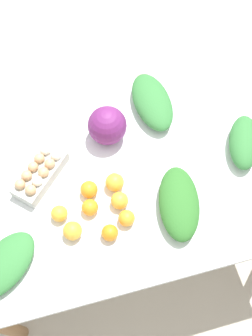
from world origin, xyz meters
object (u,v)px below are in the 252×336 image
(greens_bunch_beet_tops, at_px, (4,265))
(orange_5, at_px, (59,214))
(orange_6, at_px, (72,231))
(orange_1, at_px, (115,182))
(greens_bunch_scallion, at_px, (244,142))
(orange_0, at_px, (90,207))
(egg_carton, at_px, (40,173))
(orange_4, at_px, (89,189))
(greens_bunch_dandelion, at_px, (179,203))
(orange_7, at_px, (127,218))
(cabbage_purple, at_px, (107,126))
(greens_bunch_chard, at_px, (152,102))
(orange_3, at_px, (120,200))
(orange_2, at_px, (110,233))

(greens_bunch_beet_tops, xyz_separation_m, orange_5, (0.23, 0.15, -0.00))
(orange_6, bearing_deg, orange_1, 37.45)
(greens_bunch_scallion, bearing_deg, orange_0, -170.38)
(egg_carton, xyz_separation_m, orange_4, (0.18, -0.12, -0.01))
(greens_bunch_beet_tops, relative_size, orange_5, 4.27)
(greens_bunch_dandelion, distance_m, orange_7, 0.22)
(orange_7, bearing_deg, greens_bunch_scallion, 19.12)
(orange_0, xyz_separation_m, orange_7, (0.13, -0.08, -0.00))
(egg_carton, relative_size, orange_0, 4.02)
(greens_bunch_scallion, xyz_separation_m, greens_bunch_beet_tops, (-1.06, -0.26, -0.01))
(orange_4, bearing_deg, greens_bunch_scallion, 3.60)
(cabbage_purple, bearing_deg, orange_5, -130.37)
(greens_bunch_chard, xyz_separation_m, orange_6, (-0.47, -0.51, -0.01))
(egg_carton, distance_m, greens_bunch_beet_tops, 0.39)
(greens_bunch_dandelion, bearing_deg, orange_3, 161.64)
(greens_bunch_dandelion, relative_size, orange_3, 4.46)
(greens_bunch_dandelion, xyz_separation_m, orange_3, (-0.22, 0.07, -0.01))
(greens_bunch_beet_tops, height_order, orange_5, greens_bunch_beet_tops)
(cabbage_purple, height_order, orange_3, cabbage_purple)
(orange_6, bearing_deg, orange_7, -0.53)
(orange_5, xyz_separation_m, orange_6, (0.04, -0.08, 0.00))
(orange_2, height_order, orange_6, orange_6)
(cabbage_purple, relative_size, orange_5, 2.55)
(orange_7, bearing_deg, egg_carton, 136.74)
(cabbage_purple, height_order, orange_4, cabbage_purple)
(orange_5, bearing_deg, cabbage_purple, 49.63)
(greens_bunch_dandelion, height_order, orange_5, greens_bunch_dandelion)
(orange_6, relative_size, orange_7, 1.13)
(orange_0, xyz_separation_m, orange_5, (-0.12, 0.01, -0.00))
(orange_0, xyz_separation_m, orange_3, (0.12, -0.00, 0.00))
(greens_bunch_scallion, bearing_deg, orange_2, -159.79)
(greens_bunch_scallion, distance_m, greens_bunch_dandelion, 0.41)
(greens_bunch_chard, bearing_deg, greens_bunch_dandelion, -94.61)
(greens_bunch_scallion, height_order, greens_bunch_dandelion, same)
(orange_4, xyz_separation_m, orange_6, (-0.10, -0.15, 0.00))
(orange_5, bearing_deg, orange_0, -2.69)
(greens_bunch_chard, xyz_separation_m, orange_1, (-0.26, -0.35, -0.01))
(greens_bunch_beet_tops, xyz_separation_m, orange_3, (0.48, 0.14, -0.00))
(orange_1, relative_size, orange_2, 1.17)
(greens_bunch_chard, xyz_separation_m, orange_0, (-0.39, -0.43, -0.01))
(orange_0, bearing_deg, greens_bunch_dandelion, -12.50)
(orange_5, bearing_deg, orange_1, 16.89)
(greens_bunch_dandelion, distance_m, orange_5, 0.47)
(orange_7, bearing_deg, orange_0, 148.12)
(cabbage_purple, xyz_separation_m, greens_bunch_dandelion, (0.19, -0.40, -0.04))
(egg_carton, xyz_separation_m, orange_7, (0.30, -0.28, -0.01))
(orange_1, distance_m, orange_6, 0.26)
(greens_bunch_scallion, relative_size, orange_4, 3.80)
(orange_1, height_order, orange_3, orange_1)
(orange_1, bearing_deg, cabbage_purple, 83.03)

